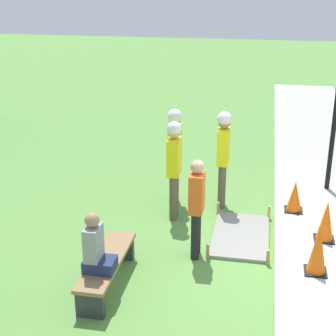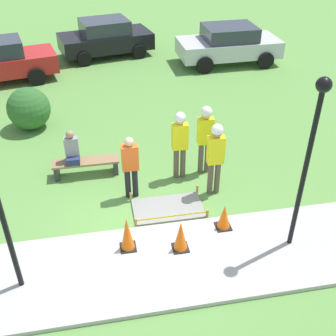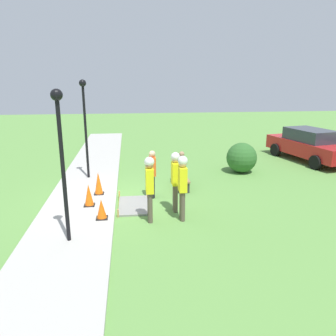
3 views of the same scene
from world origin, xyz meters
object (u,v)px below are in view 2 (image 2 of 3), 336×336
Objects in this scene: worker_supervisor at (216,152)px; bystander_in_orange_shirt at (130,164)px; traffic_cone_sidewalk_edge at (224,217)px; worker_trainee at (180,139)px; traffic_cone_near_patch at (127,234)px; person_seated_on_bench at (72,149)px; park_bench at (86,165)px; parked_car_silver at (229,44)px; parked_car_black at (105,38)px; worker_assistant at (205,133)px; lamppost_near at (311,143)px; traffic_cone_far_patch at (181,236)px.

worker_supervisor is 2.06m from bystander_in_orange_shirt.
worker_trainee reaches higher than traffic_cone_sidewalk_edge.
traffic_cone_near_patch is 0.91× the size of person_seated_on_bench.
worker_trainee is (2.43, -0.57, 0.85)m from park_bench.
worker_supervisor is 9.58m from parked_car_silver.
bystander_in_orange_shirt reaches higher than traffic_cone_near_patch.
parked_car_black reaches higher than traffic_cone_sidewalk_edge.
parked_car_silver is (6.33, 7.62, 0.51)m from park_bench.
park_bench is at bearing -131.15° from parked_car_silver.
park_bench is at bearing 171.71° from worker_assistant.
parked_car_silver is at bearing 70.49° from worker_supervisor.
parked_car_black is at bearing 101.09° from worker_assistant.
lamppost_near is 0.86× the size of parked_car_silver.
traffic_cone_far_patch is 11.80m from parked_car_silver.
park_bench is at bearing 104.34° from traffic_cone_near_patch.
traffic_cone_near_patch is at bearing -131.68° from worker_assistant.
traffic_cone_sidewalk_edge is at bearing -96.43° from worker_supervisor.
traffic_cone_near_patch is at bearing 172.13° from lamppost_near.
traffic_cone_far_patch is 0.19× the size of lamppost_near.
park_bench is 1.97× the size of person_seated_on_bench.
traffic_cone_near_patch reaches higher than traffic_cone_far_patch.
parked_car_black is (0.38, 12.65, 0.31)m from traffic_cone_near_patch.
parked_car_silver is at bearing -32.64° from parked_car_black.
traffic_cone_sidewalk_edge is (2.18, 0.26, -0.10)m from traffic_cone_near_patch.
parked_car_black is at bearing 88.30° from traffic_cone_near_patch.
traffic_cone_sidewalk_edge is 2.51m from worker_assistant.
bystander_in_orange_shirt is at bearing 173.49° from worker_supervisor.
parked_car_black reaches higher than traffic_cone_near_patch.
traffic_cone_far_patch is at bearing -11.41° from traffic_cone_near_patch.
parked_car_black is (-3.07, 13.13, -1.77)m from lamppost_near.
parked_car_silver is (4.45, 10.92, 0.37)m from traffic_cone_far_patch.
lamppost_near is (4.54, -3.61, 1.78)m from person_seated_on_bench.
worker_trainee is 3.77m from lamppost_near.
traffic_cone_far_patch is 0.17× the size of parked_car_silver.
parked_car_silver is at bearing 50.28° from park_bench.
worker_assistant is 0.45× the size of parked_car_black.
bystander_in_orange_shirt is 4.26m from lamppost_near.
worker_supervisor is 11.16m from parked_car_black.
person_seated_on_bench is (-0.31, 0.05, 0.48)m from park_bench.
parked_car_silver reaches higher than traffic_cone_sidewalk_edge.
person_seated_on_bench is at bearing 109.29° from traffic_cone_near_patch.
worker_trainee is (-0.69, -0.11, -0.04)m from worker_assistant.
worker_assistant is at bearing 9.09° from worker_trainee.
worker_assistant is at bearing 109.60° from lamppost_near.
bystander_in_orange_shirt reaches higher than park_bench.
person_seated_on_bench is at bearing 167.32° from worker_trainee.
traffic_cone_near_patch is at bearing -173.21° from traffic_cone_sidewalk_edge.
parked_car_silver is at bearing 72.17° from traffic_cone_sidewalk_edge.
parked_car_black is (0.07, 10.75, -0.15)m from bystander_in_orange_shirt.
worker_assistant is 2.18m from bystander_in_orange_shirt.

